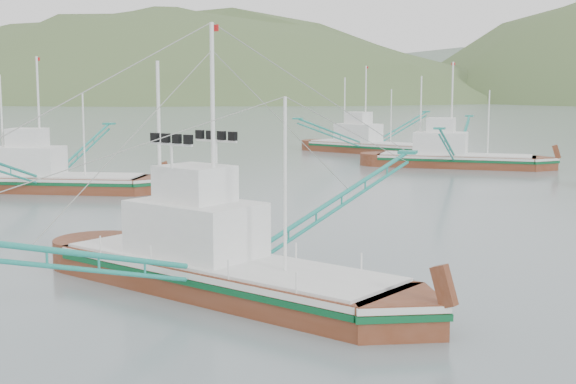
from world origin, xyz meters
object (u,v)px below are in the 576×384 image
(bg_boat_far, at_px, (454,152))
(bg_boat_extra, at_px, (368,134))
(main_boat, at_px, (221,235))
(bg_boat_left, at_px, (45,168))

(bg_boat_far, bearing_deg, bg_boat_extra, 129.92)
(main_boat, height_order, bg_boat_extra, main_boat)
(main_boat, distance_m, bg_boat_left, 34.65)
(main_boat, relative_size, bg_boat_extra, 1.02)
(bg_boat_far, xyz_separation_m, bg_boat_left, (-28.54, -27.94, 0.30))
(bg_boat_left, bearing_deg, bg_boat_extra, 58.47)
(bg_boat_far, distance_m, bg_boat_left, 39.94)
(bg_boat_far, height_order, bg_boat_left, bg_boat_far)
(main_boat, bearing_deg, bg_boat_left, 156.70)
(bg_boat_far, bearing_deg, bg_boat_left, -135.18)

